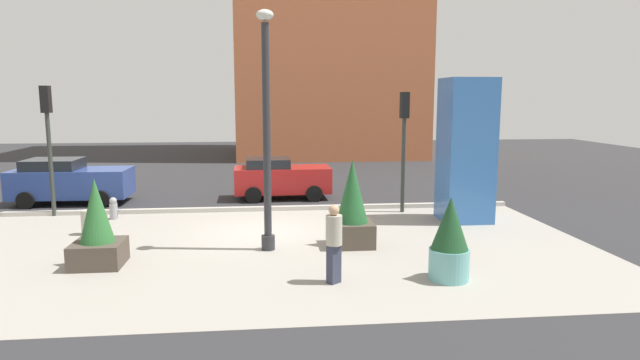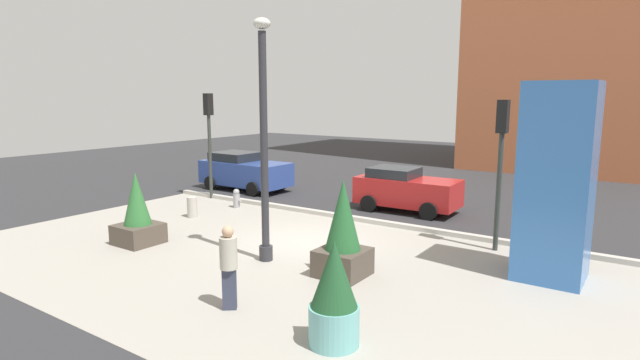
{
  "view_description": "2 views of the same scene",
  "coord_description": "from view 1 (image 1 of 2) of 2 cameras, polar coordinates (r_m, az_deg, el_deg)",
  "views": [
    {
      "loc": [
        0.01,
        -16.13,
        4.07
      ],
      "look_at": [
        1.64,
        -0.48,
        1.65
      ],
      "focal_mm": 30.47,
      "sensor_mm": 36.0,
      "label": 1
    },
    {
      "loc": [
        8.56,
        -11.76,
        4.35
      ],
      "look_at": [
        0.75,
        -0.37,
        2.02
      ],
      "focal_mm": 28.24,
      "sensor_mm": 36.0,
      "label": 2
    }
  ],
  "objects": [
    {
      "name": "car_passing_lane",
      "position": [
        21.89,
        -4.14,
        0.21
      ],
      "size": [
        3.85,
        2.01,
        1.64
      ],
      "color": "red",
      "rests_on": "ground_plane"
    },
    {
      "name": "plaza_pavement",
      "position": [
        14.71,
        -5.79,
        -7.38
      ],
      "size": [
        18.0,
        10.0,
        0.02
      ],
      "primitive_type": "cube",
      "color": "#9E998E",
      "rests_on": "ground_plane"
    },
    {
      "name": "pedestrian_crossing",
      "position": [
        11.9,
        1.47,
        -6.28
      ],
      "size": [
        0.51,
        0.51,
        1.77
      ],
      "color": "#33384C",
      "rests_on": "ground_plane"
    },
    {
      "name": "fire_hydrant",
      "position": [
        19.45,
        -20.86,
        -2.81
      ],
      "size": [
        0.36,
        0.26,
        0.75
      ],
      "color": "#99999E",
      "rests_on": "ground_plane"
    },
    {
      "name": "art_pillar_blue",
      "position": [
        18.36,
        15.08,
        3.02
      ],
      "size": [
        1.54,
        1.54,
        4.67
      ],
      "primitive_type": "cube",
      "color": "#3870BC",
      "rests_on": "ground_plane"
    },
    {
      "name": "potted_plant_near_left",
      "position": [
        12.45,
        13.47,
        -6.21
      ],
      "size": [
        0.9,
        0.9,
        1.9
      ],
      "color": "#6BB2B2",
      "rests_on": "ground_plane"
    },
    {
      "name": "traffic_light_corner",
      "position": [
        19.22,
        8.81,
        5.06
      ],
      "size": [
        0.28,
        0.42,
        4.24
      ],
      "color": "#333833",
      "rests_on": "ground_plane"
    },
    {
      "name": "curb_strip",
      "position": [
        19.66,
        -5.85,
        -3.02
      ],
      "size": [
        18.0,
        0.24,
        0.16
      ],
      "primitive_type": "cube",
      "color": "#B7B2A8",
      "rests_on": "ground_plane"
    },
    {
      "name": "potted_plant_by_pillar",
      "position": [
        14.87,
        3.39,
        -3.03
      ],
      "size": [
        1.14,
        1.14,
        2.39
      ],
      "color": "#4C4238",
      "rests_on": "ground_plane"
    },
    {
      "name": "car_far_lane",
      "position": [
        22.93,
        -24.8,
        -0.09
      ],
      "size": [
        4.34,
        2.16,
        1.73
      ],
      "color": "#2D4793",
      "rests_on": "ground_plane"
    },
    {
      "name": "lamp_post",
      "position": [
        14.22,
        -5.62,
        4.55
      ],
      "size": [
        0.44,
        0.44,
        6.25
      ],
      "color": "#2D2D33",
      "rests_on": "ground_plane"
    },
    {
      "name": "concrete_bollard",
      "position": [
        17.57,
        -23.23,
        -4.13
      ],
      "size": [
        0.36,
        0.36,
        0.75
      ],
      "primitive_type": "cylinder",
      "color": "#B2ADA3",
      "rests_on": "ground_plane"
    },
    {
      "name": "traffic_light_far_side",
      "position": [
        20.52,
        -26.66,
        4.85
      ],
      "size": [
        0.28,
        0.42,
        4.44
      ],
      "color": "#333833",
      "rests_on": "ground_plane"
    },
    {
      "name": "ground_plane",
      "position": [
        20.54,
        -5.85,
        -2.74
      ],
      "size": [
        60.0,
        60.0,
        0.0
      ],
      "primitive_type": "plane",
      "color": "#2D2D30"
    },
    {
      "name": "potted_plant_curbside",
      "position": [
        14.18,
        -22.36,
        -4.93
      ],
      "size": [
        1.18,
        1.18,
        2.16
      ],
      "color": "#4C4238",
      "rests_on": "ground_plane"
    }
  ]
}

